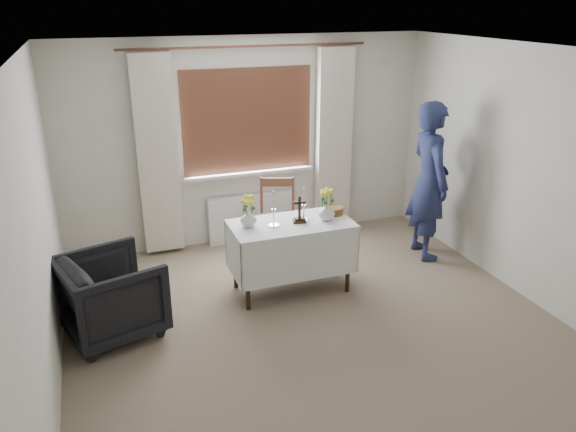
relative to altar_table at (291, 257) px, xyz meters
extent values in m
plane|color=gray|center=(-0.02, -1.01, -0.38)|extent=(5.00, 5.00, 0.00)
cube|color=white|center=(0.00, 0.00, 0.00)|extent=(1.24, 0.64, 0.76)
imported|color=black|center=(-1.81, -0.21, 0.00)|extent=(1.03, 1.01, 0.76)
imported|color=navy|center=(1.80, 0.30, 0.54)|extent=(0.52, 0.72, 1.84)
cube|color=silver|center=(-0.02, 1.41, -0.08)|extent=(1.10, 0.10, 0.60)
imported|color=silver|center=(-0.43, 0.06, 0.47)|extent=(0.21, 0.21, 0.17)
imported|color=silver|center=(0.37, -0.04, 0.47)|extent=(0.20, 0.20, 0.18)
cylinder|color=brown|center=(0.51, 0.09, 0.42)|extent=(0.23, 0.23, 0.08)
camera|label=1|loc=(-1.81, -4.95, 2.52)|focal=35.00mm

